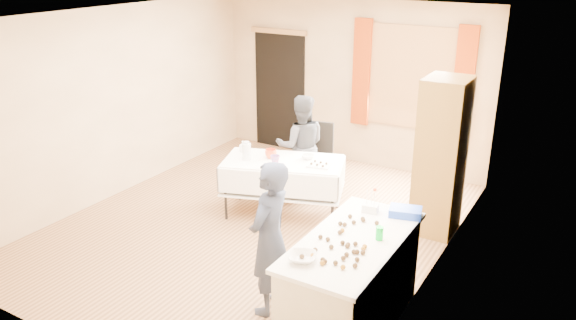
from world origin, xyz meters
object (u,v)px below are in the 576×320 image
Objects in this scene: cabinet at (441,157)px; chair at (316,170)px; party_table at (283,182)px; woman at (301,146)px; counter at (351,283)px; girl at (270,239)px.

cabinet is 1.96× the size of chair.
party_table is 1.18× the size of woman.
woman is at bearing 128.17° from counter.
counter is 3.17m from chair.
cabinet is at bearing 157.14° from girl.
girl is at bearing -109.86° from cabinet.
girl is at bearing -81.93° from chair.
girl reaches higher than chair.
chair reaches higher than counter.
girl is (0.98, -1.86, 0.32)m from party_table.
cabinet reaches higher than party_table.
cabinet reaches higher than woman.
cabinet is 2.01m from party_table.
woman is at bearing -159.67° from girl.
woman is (-0.11, 0.66, 0.28)m from party_table.
counter is 3.03m from woman.
chair is at bearing -163.58° from girl.
girl is at bearing -81.72° from party_table.
cabinet reaches higher than counter.
counter reaches higher than party_table.
party_table is at bearing -162.88° from cabinet.
counter is at bearing 97.64° from girl.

